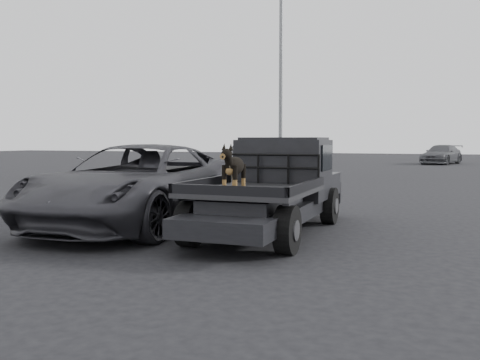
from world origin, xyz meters
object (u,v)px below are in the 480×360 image
(flatbed_ute, at_px, (270,209))
(floodlight_near, at_px, (281,5))
(distant_car_a, at_px, (247,154))
(distant_car_b, at_px, (441,154))
(parked_suv, at_px, (138,185))
(dog, at_px, (234,170))

(flatbed_ute, height_order, floodlight_near, floodlight_near)
(distant_car_a, bearing_deg, distant_car_b, 31.44)
(parked_suv, relative_size, distant_car_a, 1.27)
(dog, height_order, distant_car_a, dog)
(dog, xyz_separation_m, parked_suv, (-2.79, 1.70, -0.46))
(flatbed_ute, distance_m, dog, 1.98)
(distant_car_b, bearing_deg, flatbed_ute, -78.05)
(distant_car_a, distance_m, floodlight_near, 11.65)
(distant_car_a, bearing_deg, dog, -72.98)
(dog, relative_size, distant_car_b, 0.16)
(flatbed_ute, height_order, parked_suv, parked_suv)
(flatbed_ute, bearing_deg, dog, -90.22)
(dog, relative_size, floodlight_near, 0.05)
(distant_car_b, distance_m, floodlight_near, 18.93)
(dog, height_order, distant_car_b, dog)
(parked_suv, xyz_separation_m, distant_car_a, (-6.20, 23.29, -0.05))
(distant_car_a, distance_m, distant_car_b, 14.29)
(distant_car_a, xyz_separation_m, distant_car_b, (11.82, 8.03, -0.10))
(distant_car_a, bearing_deg, flatbed_ute, -71.56)
(distant_car_b, bearing_deg, dog, -77.78)
(flatbed_ute, xyz_separation_m, floodlight_near, (-4.41, 15.39, 7.65))
(dog, distance_m, floodlight_near, 19.00)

